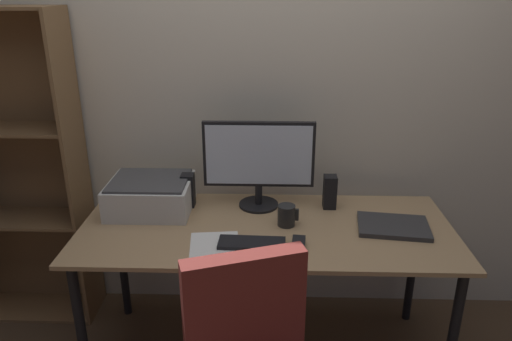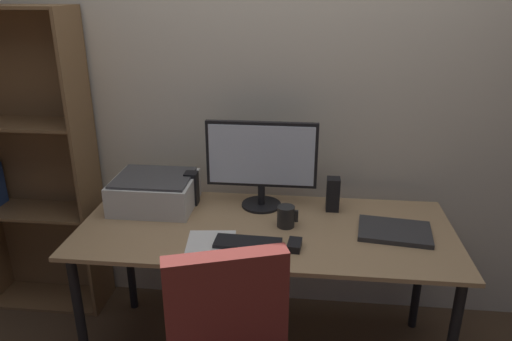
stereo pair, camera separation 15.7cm
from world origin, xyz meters
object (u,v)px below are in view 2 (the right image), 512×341
object	(u,v)px
keyboard	(248,243)
printer	(155,191)
desk	(265,241)
mouse	(295,245)
speaker_left	(192,188)
monitor	(262,159)
coffee_mug	(286,216)
bookshelf	(31,167)
laptop	(394,231)
speaker_right	(333,194)

from	to	relation	value
keyboard	printer	distance (m)	0.62
printer	keyboard	bearing A→B (deg)	-33.48
desk	mouse	distance (m)	0.25
speaker_left	printer	xyz separation A→B (m)	(-0.18, -0.05, -0.00)
mouse	printer	bearing A→B (deg)	159.99
desk	speaker_left	world-z (taller)	speaker_left
monitor	mouse	size ratio (longest dim) A/B	5.70
coffee_mug	bookshelf	distance (m)	1.48
mouse	coffee_mug	size ratio (longest dim) A/B	0.96
coffee_mug	bookshelf	size ratio (longest dim) A/B	0.06
keyboard	bookshelf	world-z (taller)	bookshelf
speaker_left	mouse	bearing A→B (deg)	-36.50
desk	printer	distance (m)	0.62
coffee_mug	bookshelf	xyz separation A→B (m)	(-1.44, 0.35, 0.05)
mouse	coffee_mug	xyz separation A→B (m)	(-0.05, 0.20, 0.03)
desk	bookshelf	world-z (taller)	bookshelf
laptop	printer	world-z (taller)	printer
laptop	speaker_right	world-z (taller)	speaker_right
mouse	bookshelf	world-z (taller)	bookshelf
desk	speaker_right	xyz separation A→B (m)	(0.32, 0.22, 0.16)
mouse	speaker_left	bearing A→B (deg)	149.41
monitor	speaker_left	world-z (taller)	monitor
laptop	printer	distance (m)	1.18
keyboard	mouse	xyz separation A→B (m)	(0.20, -0.01, 0.01)
keyboard	printer	world-z (taller)	printer
laptop	monitor	bearing A→B (deg)	167.75
printer	bookshelf	bearing A→B (deg)	165.36
printer	bookshelf	size ratio (longest dim) A/B	0.24
speaker_right	monitor	bearing A→B (deg)	178.73
coffee_mug	printer	distance (m)	0.69
bookshelf	keyboard	bearing A→B (deg)	-22.86
keyboard	speaker_left	world-z (taller)	speaker_left
monitor	printer	xyz separation A→B (m)	(-0.53, -0.06, -0.17)
desk	speaker_left	distance (m)	0.48
bookshelf	coffee_mug	bearing A→B (deg)	-13.68
coffee_mug	laptop	size ratio (longest dim) A/B	0.31
desk	mouse	size ratio (longest dim) A/B	18.06
speaker_right	bookshelf	bearing A→B (deg)	174.80
printer	bookshelf	world-z (taller)	bookshelf
mouse	laptop	bearing A→B (deg)	28.23
keyboard	coffee_mug	bearing A→B (deg)	53.22
keyboard	printer	xyz separation A→B (m)	(-0.52, 0.34, 0.07)
monitor	keyboard	distance (m)	0.47
speaker_left	speaker_right	world-z (taller)	same
desk	keyboard	world-z (taller)	keyboard
mouse	speaker_right	bearing A→B (deg)	72.23
monitor	speaker_right	bearing A→B (deg)	-1.27
monitor	laptop	size ratio (longest dim) A/B	1.71
coffee_mug	printer	bearing A→B (deg)	167.43
laptop	printer	xyz separation A→B (m)	(-1.16, 0.17, 0.07)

